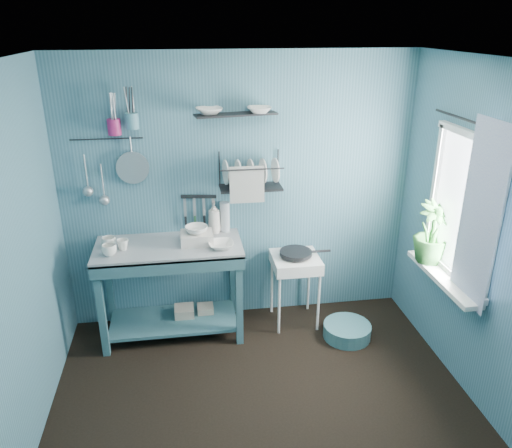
{
  "coord_description": "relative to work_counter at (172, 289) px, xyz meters",
  "views": [
    {
      "loc": [
        -0.51,
        -2.82,
        2.71
      ],
      "look_at": [
        0.05,
        0.85,
        1.2
      ],
      "focal_mm": 35.0,
      "sensor_mm": 36.0,
      "label": 1
    }
  ],
  "objects": [
    {
      "name": "floor",
      "position": [
        0.67,
        -1.23,
        -0.45
      ],
      "size": [
        3.2,
        3.2,
        0.0
      ],
      "primitive_type": "plane",
      "color": "black",
      "rests_on": "ground"
    },
    {
      "name": "ceiling",
      "position": [
        0.67,
        -1.23,
        2.05
      ],
      "size": [
        3.2,
        3.2,
        0.0
      ],
      "primitive_type": "plane",
      "rotation": [
        3.14,
        0.0,
        0.0
      ],
      "color": "silver",
      "rests_on": "ground"
    },
    {
      "name": "wall_back",
      "position": [
        0.67,
        0.27,
        0.8
      ],
      "size": [
        3.2,
        0.0,
        3.2
      ],
      "primitive_type": "plane",
      "rotation": [
        1.57,
        0.0,
        0.0
      ],
      "color": "#3A6777",
      "rests_on": "ground"
    },
    {
      "name": "wall_left",
      "position": [
        -0.93,
        -1.23,
        0.8
      ],
      "size": [
        0.0,
        3.0,
        3.0
      ],
      "primitive_type": "plane",
      "rotation": [
        1.57,
        0.0,
        1.57
      ],
      "color": "#3A6777",
      "rests_on": "ground"
    },
    {
      "name": "wall_right",
      "position": [
        2.27,
        -1.23,
        0.8
      ],
      "size": [
        0.0,
        3.0,
        3.0
      ],
      "primitive_type": "plane",
      "rotation": [
        1.57,
        0.0,
        -1.57
      ],
      "color": "#3A6777",
      "rests_on": "ground"
    },
    {
      "name": "work_counter",
      "position": [
        0.0,
        0.0,
        0.0
      ],
      "size": [
        1.29,
        0.66,
        0.9
      ],
      "primitive_type": "cube",
      "rotation": [
        0.0,
        0.0,
        -0.02
      ],
      "color": "#305B65",
      "rests_on": "floor"
    },
    {
      "name": "mug_left",
      "position": [
        -0.48,
        -0.16,
        0.5
      ],
      "size": [
        0.12,
        0.12,
        0.1
      ],
      "primitive_type": "imported",
      "color": "white",
      "rests_on": "work_counter"
    },
    {
      "name": "mug_mid",
      "position": [
        -0.38,
        -0.06,
        0.5
      ],
      "size": [
        0.14,
        0.14,
        0.09
      ],
      "primitive_type": "imported",
      "rotation": [
        0.0,
        0.0,
        0.52
      ],
      "color": "white",
      "rests_on": "work_counter"
    },
    {
      "name": "mug_right",
      "position": [
        -0.5,
        0.0,
        0.5
      ],
      "size": [
        0.17,
        0.17,
        0.1
      ],
      "primitive_type": "imported",
      "rotation": [
        0.0,
        0.0,
        1.05
      ],
      "color": "white",
      "rests_on": "work_counter"
    },
    {
      "name": "wash_tub",
      "position": [
        0.25,
        -0.02,
        0.5
      ],
      "size": [
        0.28,
        0.22,
        0.1
      ],
      "primitive_type": "cube",
      "color": "beige",
      "rests_on": "work_counter"
    },
    {
      "name": "tub_bowl",
      "position": [
        0.25,
        -0.02,
        0.58
      ],
      "size": [
        0.2,
        0.19,
        0.06
      ],
      "primitive_type": "imported",
      "color": "white",
      "rests_on": "wash_tub"
    },
    {
      "name": "soap_bottle",
      "position": [
        0.42,
        0.2,
        0.6
      ],
      "size": [
        0.12,
        0.12,
        0.3
      ],
      "primitive_type": "imported",
      "color": "beige",
      "rests_on": "work_counter"
    },
    {
      "name": "water_bottle",
      "position": [
        0.52,
        0.22,
        0.59
      ],
      "size": [
        0.09,
        0.09,
        0.28
      ],
      "primitive_type": "cylinder",
      "color": "#A6B2B9",
      "rests_on": "work_counter"
    },
    {
      "name": "counter_bowl",
      "position": [
        0.45,
        -0.15,
        0.48
      ],
      "size": [
        0.22,
        0.22,
        0.05
      ],
      "primitive_type": "imported",
      "color": "white",
      "rests_on": "work_counter"
    },
    {
      "name": "hotplate_stand",
      "position": [
        1.15,
        0.01,
        -0.11
      ],
      "size": [
        0.51,
        0.51,
        0.69
      ],
      "primitive_type": "cube",
      "rotation": [
        0.0,
        0.0,
        0.21
      ],
      "color": "white",
      "rests_on": "floor"
    },
    {
      "name": "frying_pan",
      "position": [
        1.15,
        0.01,
        0.28
      ],
      "size": [
        0.3,
        0.3,
        0.03
      ],
      "primitive_type": "cylinder",
      "color": "black",
      "rests_on": "hotplate_stand"
    },
    {
      "name": "knife_strip",
      "position": [
        0.29,
        0.24,
        0.79
      ],
      "size": [
        0.32,
        0.07,
        0.03
      ],
      "primitive_type": "cube",
      "rotation": [
        0.0,
        0.0,
        -0.14
      ],
      "color": "black",
      "rests_on": "wall_back"
    },
    {
      "name": "dish_rack",
      "position": [
        0.75,
        0.14,
        1.04
      ],
      "size": [
        0.58,
        0.32,
        0.32
      ],
      "primitive_type": "cube",
      "rotation": [
        0.0,
        0.0,
        -0.16
      ],
      "color": "black",
      "rests_on": "wall_back"
    },
    {
      "name": "upper_shelf",
      "position": [
        0.63,
        0.17,
        1.53
      ],
      "size": [
        0.72,
        0.29,
        0.02
      ],
      "primitive_type": "cube",
      "rotation": [
        0.0,
        0.0,
        0.16
      ],
      "color": "black",
      "rests_on": "wall_back"
    },
    {
      "name": "shelf_bowl_left",
      "position": [
        0.41,
        0.17,
        1.58
      ],
      "size": [
        0.25,
        0.25,
        0.05
      ],
      "primitive_type": "imported",
      "rotation": [
        0.0,
        0.0,
        0.14
      ],
      "color": "white",
      "rests_on": "upper_shelf"
    },
    {
      "name": "shelf_bowl_right",
      "position": [
        0.83,
        0.17,
        1.61
      ],
      "size": [
        0.23,
        0.23,
        0.05
      ],
      "primitive_type": "imported",
      "rotation": [
        0.0,
        0.0,
        -0.11
      ],
      "color": "white",
      "rests_on": "upper_shelf"
    },
    {
      "name": "utensil_cup_magenta",
      "position": [
        -0.38,
        0.19,
        1.45
      ],
      "size": [
        0.11,
        0.11,
        0.13
      ],
      "primitive_type": "cylinder",
      "color": "#9C1C58",
      "rests_on": "wall_back"
    },
    {
      "name": "utensil_cup_teal",
      "position": [
        -0.23,
        0.19,
        1.5
      ],
      "size": [
        0.11,
        0.11,
        0.13
      ],
      "primitive_type": "cylinder",
      "color": "teal",
      "rests_on": "wall_back"
    },
    {
      "name": "colander",
      "position": [
        -0.26,
        0.22,
        1.09
      ],
      "size": [
        0.28,
        0.03,
        0.28
      ],
      "primitive_type": "cylinder",
      "rotation": [
        1.54,
        0.0,
        0.0
      ],
      "color": "#ADB1B6",
      "rests_on": "wall_back"
    },
    {
      "name": "ladle_outer",
      "position": [
        -0.66,
        0.23,
        1.07
      ],
      "size": [
        0.01,
        0.01,
        0.3
      ],
      "primitive_type": "cylinder",
      "color": "#ADB1B6",
      "rests_on": "wall_back"
    },
    {
      "name": "ladle_inner",
      "position": [
        -0.53,
        0.23,
        0.98
      ],
      "size": [
        0.01,
        0.01,
        0.3
      ],
      "primitive_type": "cylinder",
      "color": "#ADB1B6",
      "rests_on": "wall_back"
    },
    {
      "name": "hook_rail",
      "position": [
        -0.46,
        0.24,
        1.34
      ],
      "size": [
        0.6,
        0.01,
        0.01
      ],
      "primitive_type": "cylinder",
      "rotation": [
        0.0,
        1.57,
        0.0
      ],
      "color": "black",
      "rests_on": "wall_back"
    },
    {
      "name": "window_glass",
      "position": [
        2.25,
        -0.78,
        0.95
      ],
      "size": [
        0.0,
        1.1,
        1.1
      ],
      "primitive_type": "plane",
      "rotation": [
        1.57,
        0.0,
        1.57
      ],
      "color": "white",
      "rests_on": "wall_right"
    },
    {
      "name": "windowsill",
      "position": [
        2.17,
        -0.78,
        0.36
      ],
      "size": [
        0.16,
        0.95,
        0.04
      ],
      "primitive_type": "cube",
      "color": "white",
      "rests_on": "wall_right"
    },
    {
      "name": "curtain",
      "position": [
        2.19,
        -1.08,
        1.0
      ],
      "size": [
        0.0,
        1.35,
        1.35
      ],
      "primitive_type": "plane",
      "rotation": [
        1.57,
        0.0,
        1.57
      ],
      "color": "silver",
      "rests_on": "wall_right"
    },
    {
      "name": "curtain_rod",
      "position": [
        2.21,
        -0.78,
        1.6
      ],
      "size": [
        0.02,
        1.05,
        0.02
      ],
      "primitive_type": "cylinder",
      "rotation": [
        1.57,
        0.0,
        0.0
      ],
      "color": "black",
      "rests_on": "wall_right"
    },
    {
      "name": "potted_plant",
      "position": [
        2.17,
        -0.52,
        0.64
      ],
      "size": [
        0.38,
        0.38,
        0.52
      ],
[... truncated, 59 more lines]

